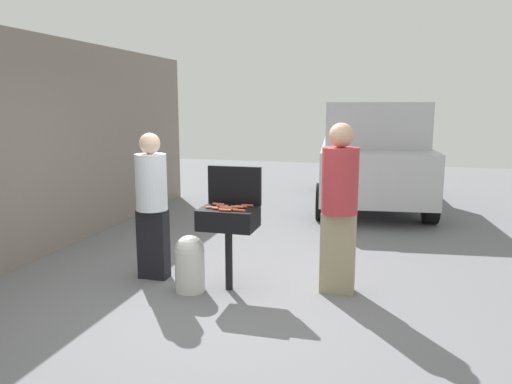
{
  "coord_description": "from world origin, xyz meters",
  "views": [
    {
      "loc": [
        1.64,
        -4.71,
        2.0
      ],
      "look_at": [
        0.19,
        0.64,
        1.0
      ],
      "focal_mm": 34.59,
      "sensor_mm": 36.0,
      "label": 1
    }
  ],
  "objects_px": {
    "hot_dog_0": "(218,209)",
    "person_left": "(152,201)",
    "hot_dog_3": "(230,207)",
    "hot_dog_8": "(218,204)",
    "hot_dog_5": "(247,206)",
    "propane_tank": "(190,262)",
    "hot_dog_11": "(239,210)",
    "hot_dog_4": "(222,206)",
    "hot_dog_2": "(225,210)",
    "hot_dog_10": "(226,208)",
    "hot_dog_1": "(232,209)",
    "bbq_grill": "(229,221)",
    "parked_minivan": "(371,153)",
    "hot_dog_6": "(241,207)",
    "person_right": "(339,202)",
    "hot_dog_9": "(237,207)",
    "hot_dog_7": "(212,208)"
  },
  "relations": [
    {
      "from": "bbq_grill",
      "to": "hot_dog_0",
      "type": "relative_size",
      "value": 6.95
    },
    {
      "from": "hot_dog_0",
      "to": "person_right",
      "type": "distance_m",
      "value": 1.26
    },
    {
      "from": "hot_dog_4",
      "to": "propane_tank",
      "type": "xyz_separation_m",
      "value": [
        -0.31,
        -0.18,
        -0.6
      ]
    },
    {
      "from": "hot_dog_9",
      "to": "propane_tank",
      "type": "xyz_separation_m",
      "value": [
        -0.48,
        -0.17,
        -0.6
      ]
    },
    {
      "from": "hot_dog_2",
      "to": "person_left",
      "type": "bearing_deg",
      "value": 163.76
    },
    {
      "from": "hot_dog_6",
      "to": "parked_minivan",
      "type": "distance_m",
      "value": 5.2
    },
    {
      "from": "hot_dog_5",
      "to": "hot_dog_8",
      "type": "relative_size",
      "value": 1.0
    },
    {
      "from": "hot_dog_3",
      "to": "hot_dog_10",
      "type": "xyz_separation_m",
      "value": [
        -0.03,
        -0.03,
        0.0
      ]
    },
    {
      "from": "hot_dog_1",
      "to": "person_left",
      "type": "xyz_separation_m",
      "value": [
        -1.02,
        0.22,
        -0.01
      ]
    },
    {
      "from": "hot_dog_5",
      "to": "parked_minivan",
      "type": "bearing_deg",
      "value": 77.56
    },
    {
      "from": "person_right",
      "to": "hot_dog_2",
      "type": "bearing_deg",
      "value": 29.49
    },
    {
      "from": "hot_dog_1",
      "to": "hot_dog_11",
      "type": "xyz_separation_m",
      "value": [
        0.09,
        -0.04,
        0.0
      ]
    },
    {
      "from": "hot_dog_3",
      "to": "hot_dog_8",
      "type": "height_order",
      "value": "same"
    },
    {
      "from": "hot_dog_4",
      "to": "hot_dog_5",
      "type": "height_order",
      "value": "same"
    },
    {
      "from": "hot_dog_1",
      "to": "hot_dog_10",
      "type": "bearing_deg",
      "value": 151.46
    },
    {
      "from": "bbq_grill",
      "to": "hot_dog_3",
      "type": "distance_m",
      "value": 0.16
    },
    {
      "from": "hot_dog_0",
      "to": "parked_minivan",
      "type": "xyz_separation_m",
      "value": [
        1.35,
        5.24,
        0.11
      ]
    },
    {
      "from": "hot_dog_10",
      "to": "person_right",
      "type": "bearing_deg",
      "value": 14.12
    },
    {
      "from": "hot_dog_4",
      "to": "hot_dog_10",
      "type": "distance_m",
      "value": 0.1
    },
    {
      "from": "hot_dog_3",
      "to": "hot_dog_11",
      "type": "xyz_separation_m",
      "value": [
        0.14,
        -0.12,
        0.0
      ]
    },
    {
      "from": "hot_dog_2",
      "to": "hot_dog_8",
      "type": "relative_size",
      "value": 1.0
    },
    {
      "from": "hot_dog_2",
      "to": "hot_dog_11",
      "type": "xyz_separation_m",
      "value": [
        0.14,
        0.03,
        0.0
      ]
    },
    {
      "from": "parked_minivan",
      "to": "person_right",
      "type": "bearing_deg",
      "value": 82.29
    },
    {
      "from": "hot_dog_3",
      "to": "person_left",
      "type": "height_order",
      "value": "person_left"
    },
    {
      "from": "hot_dog_3",
      "to": "parked_minivan",
      "type": "bearing_deg",
      "value": 76.26
    },
    {
      "from": "hot_dog_10",
      "to": "hot_dog_11",
      "type": "height_order",
      "value": "same"
    },
    {
      "from": "hot_dog_4",
      "to": "parked_minivan",
      "type": "distance_m",
      "value": 5.27
    },
    {
      "from": "parked_minivan",
      "to": "hot_dog_7",
      "type": "bearing_deg",
      "value": 68.49
    },
    {
      "from": "hot_dog_11",
      "to": "propane_tank",
      "type": "relative_size",
      "value": 0.21
    },
    {
      "from": "hot_dog_2",
      "to": "hot_dog_7",
      "type": "height_order",
      "value": "same"
    },
    {
      "from": "hot_dog_1",
      "to": "person_left",
      "type": "bearing_deg",
      "value": 167.93
    },
    {
      "from": "bbq_grill",
      "to": "hot_dog_5",
      "type": "relative_size",
      "value": 6.95
    },
    {
      "from": "bbq_grill",
      "to": "person_right",
      "type": "bearing_deg",
      "value": 12.07
    },
    {
      "from": "hot_dog_8",
      "to": "hot_dog_11",
      "type": "relative_size",
      "value": 1.0
    },
    {
      "from": "bbq_grill",
      "to": "hot_dog_2",
      "type": "xyz_separation_m",
      "value": [
        0.02,
        -0.16,
        0.15
      ]
    },
    {
      "from": "hot_dog_0",
      "to": "hot_dog_9",
      "type": "bearing_deg",
      "value": 38.82
    },
    {
      "from": "hot_dog_1",
      "to": "hot_dog_8",
      "type": "bearing_deg",
      "value": 136.8
    },
    {
      "from": "hot_dog_4",
      "to": "hot_dog_6",
      "type": "relative_size",
      "value": 1.0
    },
    {
      "from": "parked_minivan",
      "to": "hot_dog_5",
      "type": "bearing_deg",
      "value": 71.45
    },
    {
      "from": "hot_dog_5",
      "to": "propane_tank",
      "type": "xyz_separation_m",
      "value": [
        -0.57,
        -0.28,
        -0.6
      ]
    },
    {
      "from": "hot_dog_0",
      "to": "person_left",
      "type": "bearing_deg",
      "value": 165.04
    },
    {
      "from": "hot_dog_6",
      "to": "hot_dog_7",
      "type": "height_order",
      "value": "same"
    },
    {
      "from": "hot_dog_2",
      "to": "hot_dog_11",
      "type": "relative_size",
      "value": 1.0
    },
    {
      "from": "bbq_grill",
      "to": "hot_dog_1",
      "type": "height_order",
      "value": "hot_dog_1"
    },
    {
      "from": "hot_dog_1",
      "to": "hot_dog_8",
      "type": "xyz_separation_m",
      "value": [
        -0.22,
        0.21,
        0.0
      ]
    },
    {
      "from": "hot_dog_11",
      "to": "person_left",
      "type": "xyz_separation_m",
      "value": [
        -1.11,
        0.26,
        -0.01
      ]
    },
    {
      "from": "hot_dog_0",
      "to": "hot_dog_5",
      "type": "distance_m",
      "value": 0.34
    },
    {
      "from": "hot_dog_6",
      "to": "propane_tank",
      "type": "bearing_deg",
      "value": -158.03
    },
    {
      "from": "person_right",
      "to": "hot_dog_6",
      "type": "bearing_deg",
      "value": 20.19
    },
    {
      "from": "hot_dog_4",
      "to": "hot_dog_5",
      "type": "distance_m",
      "value": 0.27
    }
  ]
}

